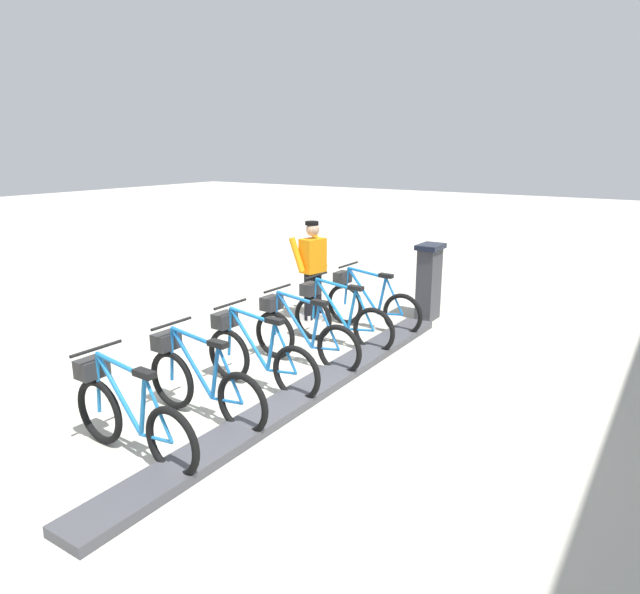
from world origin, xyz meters
name	(u,v)px	position (x,y,z in m)	size (l,w,h in m)	color
ground_plane	(309,395)	(0.00, 0.00, 0.00)	(60.00, 60.00, 0.00)	#BAB6A5
dock_rail_base	(309,391)	(0.00, 0.00, 0.05)	(0.44, 6.40, 0.10)	#47474C
payment_kiosk	(429,281)	(0.05, -3.63, 0.67)	(0.36, 0.52, 1.28)	#38383D
bike_docked_0	(369,303)	(0.62, -2.60, 0.43)	(1.72, 0.54, 1.02)	black
bike_docked_1	(338,317)	(0.62, -1.67, 0.43)	(1.72, 0.54, 1.02)	black
bike_docked_2	(301,334)	(0.62, -0.74, 0.43)	(1.72, 0.54, 1.02)	black
bike_docked_3	(256,355)	(0.62, 0.20, 0.43)	(1.72, 0.54, 1.02)	black
bike_docked_4	(200,381)	(0.62, 1.13, 0.43)	(1.72, 0.54, 1.02)	black
bike_docked_5	(128,415)	(0.62, 2.07, 0.43)	(1.72, 0.54, 1.02)	black
worker_near_rack	(312,267)	(1.66, -2.54, 0.91)	(0.55, 0.68, 1.66)	white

